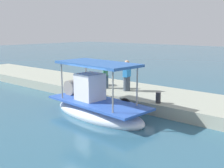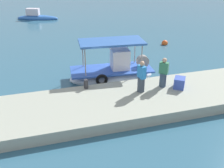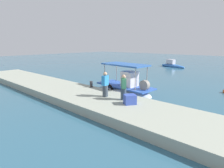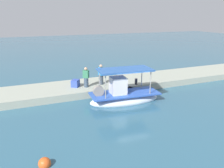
% 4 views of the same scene
% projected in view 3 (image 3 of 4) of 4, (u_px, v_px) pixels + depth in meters
% --- Properties ---
extents(ground_plane, '(120.00, 120.00, 0.00)m').
position_uv_depth(ground_plane, '(125.00, 92.00, 15.80)').
color(ground_plane, '#305F77').
extents(dock_quay, '(36.00, 4.03, 0.57)m').
position_uv_depth(dock_quay, '(92.00, 99.00, 12.79)').
color(dock_quay, '#9FA595').
rests_on(dock_quay, ground_plane).
extents(main_fishing_boat, '(5.58, 2.46, 2.90)m').
position_uv_depth(main_fishing_boat, '(125.00, 88.00, 15.26)').
color(main_fishing_boat, silver).
rests_on(main_fishing_boat, ground_plane).
extents(fisherman_near_bollard, '(0.53, 0.53, 1.69)m').
position_uv_depth(fisherman_near_bollard, '(124.00, 89.00, 11.57)').
color(fisherman_near_bollard, '#37495D').
rests_on(fisherman_near_bollard, dock_quay).
extents(fisherman_by_crate, '(0.44, 0.53, 1.75)m').
position_uv_depth(fisherman_by_crate, '(105.00, 85.00, 12.28)').
color(fisherman_by_crate, '#3C4754').
rests_on(fisherman_by_crate, dock_quay).
extents(mooring_bollard, '(0.24, 0.24, 0.52)m').
position_uv_depth(mooring_bollard, '(91.00, 84.00, 15.08)').
color(mooring_bollard, '#2D2D33').
rests_on(mooring_bollard, dock_quay).
extents(cargo_crate, '(0.86, 0.90, 0.59)m').
position_uv_depth(cargo_crate, '(130.00, 99.00, 10.85)').
color(cargo_crate, '#364FB2').
rests_on(cargo_crate, dock_quay).
extents(moored_boat_near, '(5.41, 3.02, 1.60)m').
position_uv_depth(moored_boat_near, '(172.00, 65.00, 32.92)').
color(moored_boat_near, blue).
rests_on(moored_boat_near, ground_plane).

